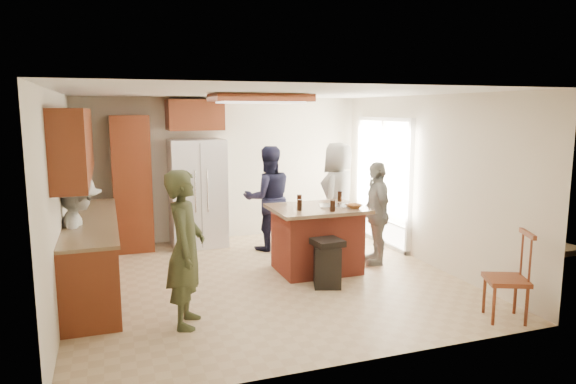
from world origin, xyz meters
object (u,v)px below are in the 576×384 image
object	(u,v)px
spindle_chair	(508,280)
person_side_right	(376,213)
person_counter	(80,238)
person_behind_right	(338,196)
refrigerator	(198,193)
person_behind_left	(268,198)
trash_bin	(327,263)
kitchen_island	(317,238)
person_front_left	(186,249)

from	to	relation	value
spindle_chair	person_side_right	bearing A→B (deg)	97.63
person_counter	spindle_chair	world-z (taller)	person_counter
person_counter	person_behind_right	bearing A→B (deg)	-79.38
refrigerator	person_behind_right	bearing A→B (deg)	-23.87
person_behind_left	trash_bin	distance (m)	2.07
person_behind_left	kitchen_island	distance (m)	1.42
person_behind_right	kitchen_island	bearing A→B (deg)	7.97
person_front_left	kitchen_island	xyz separation A→B (m)	(2.03, 1.27, -0.36)
person_behind_left	kitchen_island	xyz separation A→B (m)	(0.30, -1.33, -0.38)
person_behind_right	trash_bin	bearing A→B (deg)	17.15
person_front_left	person_behind_left	size ratio (longest dim) A/B	0.98
person_front_left	person_behind_right	xyz separation A→B (m)	(2.84, 2.30, 0.04)
person_front_left	person_behind_right	size ratio (longest dim) A/B	0.95
person_counter	spindle_chair	size ratio (longest dim) A/B	1.51
person_behind_left	spindle_chair	bearing A→B (deg)	114.74
person_behind_left	person_behind_right	world-z (taller)	person_behind_right
person_behind_right	person_side_right	size ratio (longest dim) A/B	1.15
person_counter	kitchen_island	size ratio (longest dim) A/B	1.17
person_side_right	kitchen_island	xyz separation A→B (m)	(-0.98, -0.06, -0.29)
refrigerator	spindle_chair	bearing A→B (deg)	-58.33
person_behind_left	kitchen_island	bearing A→B (deg)	103.82
person_behind_right	person_front_left	bearing A→B (deg)	-4.92
kitchen_island	person_behind_right	bearing A→B (deg)	51.88
refrigerator	person_front_left	bearing A→B (deg)	-101.81
person_side_right	trash_bin	world-z (taller)	person_side_right
person_behind_left	trash_bin	bearing A→B (deg)	96.06
person_front_left	refrigerator	distance (m)	3.32
trash_bin	spindle_chair	xyz separation A→B (m)	(1.42, -1.64, 0.13)
person_behind_right	kitchen_island	world-z (taller)	person_behind_right
spindle_chair	kitchen_island	bearing A→B (deg)	119.37
person_behind_right	kitchen_island	size ratio (longest dim) A/B	1.38
kitchen_island	trash_bin	bearing A→B (deg)	-100.85
person_behind_right	kitchen_island	distance (m)	1.37
person_counter	refrigerator	distance (m)	2.68
person_side_right	spindle_chair	size ratio (longest dim) A/B	1.54
kitchen_island	trash_bin	distance (m)	0.69
person_counter	trash_bin	distance (m)	3.09
person_behind_left	kitchen_island	size ratio (longest dim) A/B	1.34
person_side_right	person_behind_right	bearing A→B (deg)	-157.71
person_behind_left	person_front_left	bearing A→B (deg)	57.43
person_behind_right	trash_bin	distance (m)	2.01
kitchen_island	refrigerator	bearing A→B (deg)	124.20
person_counter	kitchen_island	distance (m)	3.13
person_front_left	refrigerator	bearing A→B (deg)	5.00
refrigerator	trash_bin	xyz separation A→B (m)	(1.22, -2.65, -0.58)
kitchen_island	trash_bin	world-z (taller)	kitchen_island
trash_bin	person_behind_right	bearing A→B (deg)	61.06
refrigerator	kitchen_island	size ratio (longest dim) A/B	1.41
kitchen_island	person_side_right	bearing A→B (deg)	3.25
person_behind_right	person_counter	world-z (taller)	person_behind_right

